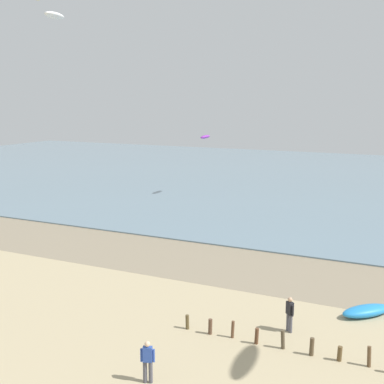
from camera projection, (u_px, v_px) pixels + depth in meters
name	position (u px, v px, depth m)	size (l,w,h in m)	color
wet_sand_strip	(240.00, 267.00, 33.28)	(120.00, 7.89, 0.01)	gray
sea	(341.00, 181.00, 67.85)	(160.00, 70.00, 0.10)	slate
person_nearest_camera	(148.00, 360.00, 19.60)	(0.54, 0.33, 1.71)	#4C4C56
person_mid_beach	(290.00, 313.00, 23.92)	(0.45, 0.40, 1.71)	#4C4C56
grounded_kite	(366.00, 311.00, 25.75)	(2.79, 1.00, 0.56)	#2384D1
kite_aloft_1	(54.00, 16.00, 42.42)	(3.04, 0.97, 0.49)	white
kite_aloft_6	(205.00, 137.00, 56.38)	(2.30, 0.74, 0.37)	purple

